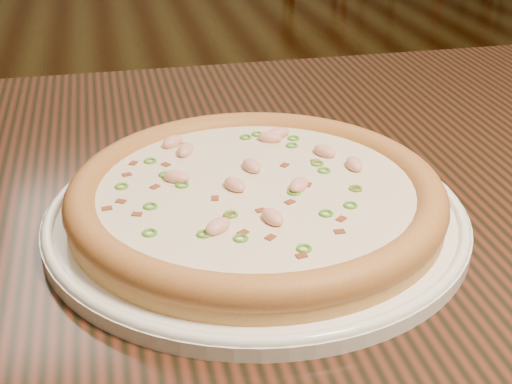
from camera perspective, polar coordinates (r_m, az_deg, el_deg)
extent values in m
plane|color=black|center=(1.82, -1.81, -7.96)|extent=(9.00, 9.00, 0.00)
cube|color=black|center=(0.70, 8.70, -0.77)|extent=(1.20, 0.80, 0.04)
cylinder|color=white|center=(0.62, 0.00, -1.97)|extent=(0.36, 0.36, 0.01)
torus|color=white|center=(0.61, 0.00, -1.48)|extent=(0.36, 0.36, 0.01)
cylinder|color=tan|center=(0.61, 0.00, -0.75)|extent=(0.32, 0.32, 0.02)
torus|color=#C37836|center=(0.61, 0.00, 0.00)|extent=(0.32, 0.32, 0.03)
cylinder|color=#EBEAC5|center=(0.61, 0.00, 0.21)|extent=(0.27, 0.27, 0.00)
ellipsoid|color=#F2B29E|center=(0.55, 1.35, -2.01)|extent=(0.02, 0.03, 0.01)
ellipsoid|color=#F2B29E|center=(0.60, -1.71, 0.59)|extent=(0.02, 0.03, 0.01)
ellipsoid|color=#F2B29E|center=(0.69, 1.10, 4.39)|extent=(0.03, 0.02, 0.01)
ellipsoid|color=#F2B29E|center=(0.62, -6.38, 1.20)|extent=(0.03, 0.02, 0.01)
ellipsoid|color=#F2B29E|center=(0.54, -3.06, -2.75)|extent=(0.03, 0.03, 0.01)
ellipsoid|color=#F2B29E|center=(0.67, -5.67, 3.37)|extent=(0.02, 0.03, 0.01)
ellipsoid|color=#F2B29E|center=(0.70, 1.81, 4.73)|extent=(0.03, 0.02, 0.01)
ellipsoid|color=#F2B29E|center=(0.60, 3.44, 0.57)|extent=(0.03, 0.03, 0.01)
ellipsoid|color=#F2B29E|center=(0.63, -0.35, 2.11)|extent=(0.02, 0.03, 0.01)
ellipsoid|color=#F2B29E|center=(0.64, 7.87, 2.23)|extent=(0.01, 0.02, 0.01)
ellipsoid|color=#F2B29E|center=(0.69, -6.69, 4.01)|extent=(0.03, 0.03, 0.01)
ellipsoid|color=#F2B29E|center=(0.66, 5.51, 3.27)|extent=(0.02, 0.03, 0.01)
cube|color=maroon|center=(0.56, 6.83, -2.23)|extent=(0.01, 0.01, 0.00)
cube|color=maroon|center=(0.51, 3.66, -5.20)|extent=(0.01, 0.01, 0.00)
cube|color=maroon|center=(0.61, 4.16, 0.52)|extent=(0.01, 0.01, 0.00)
cube|color=maroon|center=(0.59, -3.29, -0.58)|extent=(0.01, 0.01, 0.00)
cube|color=maroon|center=(0.58, 2.73, -0.88)|extent=(0.01, 0.01, 0.00)
cube|color=maroon|center=(0.54, 6.70, -3.24)|extent=(0.01, 0.01, 0.00)
cube|color=maroon|center=(0.53, 1.15, -3.73)|extent=(0.01, 0.01, 0.00)
cube|color=maroon|center=(0.65, 4.74, 2.40)|extent=(0.01, 0.01, 0.00)
cube|color=maroon|center=(0.59, -10.76, -0.81)|extent=(0.01, 0.01, 0.00)
cube|color=maroon|center=(0.57, 0.39, -1.56)|extent=(0.01, 0.01, 0.00)
cube|color=maroon|center=(0.65, -7.21, 2.12)|extent=(0.01, 0.01, 0.00)
cube|color=maroon|center=(0.64, 2.30, 2.08)|extent=(0.01, 0.01, 0.00)
cube|color=maroon|center=(0.60, 8.03, 0.11)|extent=(0.01, 0.01, 0.00)
cube|color=maroon|center=(0.69, -5.68, 3.72)|extent=(0.01, 0.01, 0.00)
cube|color=maroon|center=(0.56, -2.26, -1.90)|extent=(0.01, 0.01, 0.00)
cube|color=maroon|center=(0.54, -1.03, -3.34)|extent=(0.01, 0.01, 0.00)
cube|color=maroon|center=(0.61, -8.09, 0.34)|extent=(0.01, 0.01, 0.00)
cube|color=maroon|center=(0.57, -9.50, -1.84)|extent=(0.01, 0.01, 0.00)
cube|color=maroon|center=(0.65, -9.78, 2.22)|extent=(0.01, 0.01, 0.00)
cube|color=maroon|center=(0.58, -11.82, -1.37)|extent=(0.01, 0.01, 0.00)
cube|color=maroon|center=(0.63, -10.28, 1.30)|extent=(0.01, 0.01, 0.00)
torus|color=#488C21|center=(0.66, -8.46, 2.46)|extent=(0.02, 0.02, 0.00)
torus|color=#488C21|center=(0.70, 3.02, 4.31)|extent=(0.01, 0.01, 0.00)
torus|color=#488C21|center=(0.59, 3.06, -0.03)|extent=(0.02, 0.02, 0.00)
torus|color=#488C21|center=(0.58, 7.56, -1.07)|extent=(0.01, 0.01, 0.00)
torus|color=#488C21|center=(0.70, -0.84, 4.39)|extent=(0.02, 0.02, 0.00)
torus|color=#488C21|center=(0.68, 2.88, 3.73)|extent=(0.02, 0.02, 0.00)
torus|color=#488C21|center=(0.61, -5.93, 0.55)|extent=(0.02, 0.02, 0.00)
torus|color=#488C21|center=(0.67, 5.28, 3.21)|extent=(0.02, 0.02, 0.00)
torus|color=#488C21|center=(0.54, -4.18, -3.38)|extent=(0.02, 0.02, 0.00)
torus|color=#488C21|center=(0.58, -8.46, -1.15)|extent=(0.02, 0.02, 0.00)
torus|color=#488C21|center=(0.54, -8.51, -3.27)|extent=(0.02, 0.02, 0.00)
torus|color=#488C21|center=(0.61, -10.71, 0.44)|extent=(0.02, 0.02, 0.00)
torus|color=#488C21|center=(0.63, 5.47, 1.71)|extent=(0.02, 0.02, 0.00)
torus|color=#488C21|center=(0.71, 0.11, 4.64)|extent=(0.01, 0.01, 0.00)
torus|color=#488C21|center=(0.52, 3.86, -4.54)|extent=(0.02, 0.02, 0.00)
torus|color=#488C21|center=(0.53, -1.24, -3.73)|extent=(0.01, 0.01, 0.00)
torus|color=#488C21|center=(0.65, 4.93, 2.28)|extent=(0.02, 0.02, 0.00)
torus|color=#488C21|center=(0.56, -2.04, -1.82)|extent=(0.01, 0.01, 0.00)
torus|color=#488C21|center=(0.57, 5.62, -1.73)|extent=(0.02, 0.02, 0.00)
torus|color=#488C21|center=(0.63, -7.28, 1.37)|extent=(0.01, 0.01, 0.00)
torus|color=#488C21|center=(0.61, 7.97, 0.27)|extent=(0.02, 0.02, 0.00)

